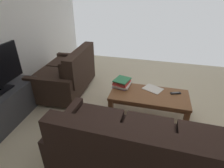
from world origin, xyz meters
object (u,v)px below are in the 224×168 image
Objects in this scene: sofa_main at (144,152)px; tv_remote at (176,93)px; coffee_table at (149,98)px; loveseat_near at (68,74)px; book_stack at (122,83)px; tv_stand at (7,105)px; loose_magazine at (153,89)px.

tv_remote is (-0.36, -1.21, 0.06)m from sofa_main.
sofa_main is 1.10m from coffee_table.
loveseat_near reaches higher than book_stack.
tv_stand is 1.87m from book_stack.
tv_stand is 3.38× the size of book_stack.
book_stack is 1.14× the size of loose_magazine.
tv_stand reaches higher than loose_magazine.
book_stack is (-1.68, -0.78, 0.21)m from tv_stand.
sofa_main is 1.27m from tv_remote.
sofa_main reaches higher than book_stack.
loveseat_near is 1.19m from book_stack.
loveseat_near is 1.68m from loose_magazine.
book_stack is at bearing -155.06° from tv_stand.
tv_remote is at bearing -163.37° from coffee_table.
book_stack is (0.47, -0.15, 0.12)m from coffee_table.
book_stack is at bearing -17.80° from coffee_table.
book_stack is at bearing -60.49° from loose_magazine.
tv_remote is (-0.86, 0.03, -0.05)m from book_stack.
coffee_table is 0.19m from loose_magazine.
coffee_table is at bearing 162.20° from book_stack.
sofa_main is at bearing 137.51° from loveseat_near.
coffee_table is 0.50m from book_stack.
loveseat_near is at bearing -116.68° from tv_stand.
sofa_main is 1.27m from loose_magazine.
sofa_main is at bearing 92.14° from coffee_table.
sofa_main is at bearing 168.07° from tv_stand.
loveseat_near is 1.24× the size of tv_stand.
book_stack is 0.86m from tv_remote.
tv_stand is 3.84× the size of loose_magazine.
loveseat_near is at bearing -13.39° from book_stack.
coffee_table is 1.08× the size of tv_stand.
sofa_main reaches higher than tv_remote.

